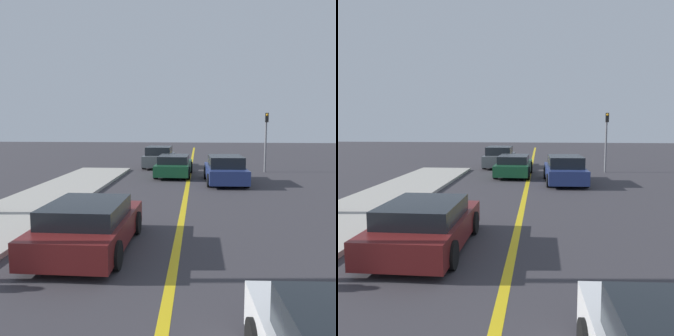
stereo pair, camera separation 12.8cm
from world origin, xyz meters
The scene contains 7 objects.
road_center_line centered at (0.00, 18.00, 0.00)m, with size 0.20×60.00×0.01m.
sidewalk_left centered at (-5.30, 12.92, 0.07)m, with size 3.06×25.85×0.13m.
car_ahead_center centered at (-2.05, 11.04, 0.57)m, with size 2.02×4.00×1.16m.
car_far_distant centered at (1.83, 21.14, 0.65)m, with size 2.06×4.25×1.37m.
car_parked_left_lot centered at (-0.85, 23.43, 0.59)m, with size 2.03×4.23×1.18m.
car_oncoming_far centered at (-2.11, 27.66, 0.67)m, with size 1.97×4.28×1.40m.
traffic_light centered at (4.53, 25.50, 2.21)m, with size 0.18×0.40×3.55m.
Camera 2 is at (0.61, 2.68, 2.96)m, focal length 40.00 mm.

